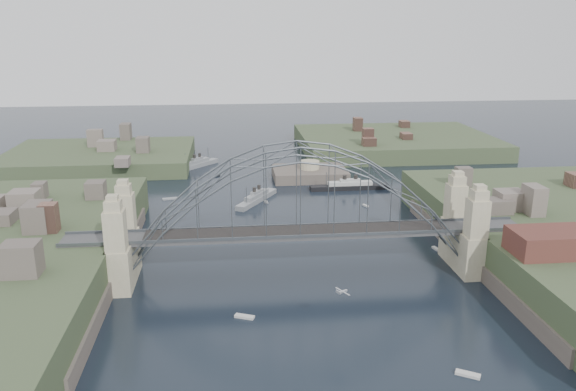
% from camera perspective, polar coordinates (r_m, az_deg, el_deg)
% --- Properties ---
extents(ground, '(500.00, 500.00, 0.00)m').
position_cam_1_polar(ground, '(108.64, 0.99, -7.73)').
color(ground, black).
rests_on(ground, ground).
extents(bridge, '(84.00, 13.80, 24.60)m').
position_cam_1_polar(bridge, '(104.24, 1.02, -1.54)').
color(bridge, '#464648').
rests_on(bridge, ground).
extents(headland_nw, '(60.00, 45.00, 9.00)m').
position_cam_1_polar(headland_nw, '(202.95, -18.02, 3.04)').
color(headland_nw, '#39492B').
rests_on(headland_nw, ground).
extents(headland_ne, '(70.00, 55.00, 9.50)m').
position_cam_1_polar(headland_ne, '(221.85, 10.48, 4.72)').
color(headland_ne, '#39492B').
rests_on(headland_ne, ground).
extents(fort_island, '(22.00, 16.00, 9.40)m').
position_cam_1_polar(fort_island, '(175.95, 2.13, 1.61)').
color(fort_island, '#524840').
rests_on(fort_island, ground).
extents(wharf_shed, '(20.00, 8.00, 4.00)m').
position_cam_1_polar(wharf_shed, '(107.05, 26.16, -4.10)').
color(wharf_shed, '#592D26').
rests_on(wharf_shed, shore_east).
extents(naval_cruiser_near, '(11.70, 17.56, 5.66)m').
position_cam_1_polar(naval_cruiser_near, '(152.20, -3.10, -0.28)').
color(naval_cruiser_near, gray).
rests_on(naval_cruiser_near, ground).
extents(naval_cruiser_far, '(13.43, 15.14, 6.01)m').
position_cam_1_polar(naval_cruiser_far, '(192.11, -8.95, 3.07)').
color(naval_cruiser_far, gray).
rests_on(naval_cruiser_far, ground).
extents(ocean_liner, '(22.79, 3.44, 5.58)m').
position_cam_1_polar(ocean_liner, '(164.47, 6.14, 0.91)').
color(ocean_liner, black).
rests_on(ocean_liner, ground).
extents(aeroplane, '(1.86, 2.93, 0.46)m').
position_cam_1_polar(aeroplane, '(85.00, 5.32, -9.44)').
color(aeroplane, silver).
extents(small_boat_a, '(2.56, 1.87, 0.45)m').
position_cam_1_polar(small_boat_a, '(129.88, -6.89, -3.67)').
color(small_boat_a, beige).
rests_on(small_boat_a, ground).
extents(small_boat_b, '(0.87, 1.81, 1.43)m').
position_cam_1_polar(small_boat_b, '(133.60, 6.43, -3.01)').
color(small_boat_b, beige).
rests_on(small_boat_b, ground).
extents(small_boat_c, '(3.33, 2.20, 0.45)m').
position_cam_1_polar(small_boat_c, '(93.58, -4.32, -11.86)').
color(small_boat_c, beige).
rests_on(small_boat_c, ground).
extents(small_boat_d, '(1.44, 2.24, 0.45)m').
position_cam_1_polar(small_boat_d, '(149.49, 7.65, -1.01)').
color(small_boat_d, beige).
rests_on(small_boat_d, ground).
extents(small_boat_e, '(4.15, 2.04, 0.45)m').
position_cam_1_polar(small_boat_e, '(157.29, -11.58, -0.32)').
color(small_boat_e, beige).
rests_on(small_boat_e, ground).
extents(small_boat_f, '(1.20, 1.44, 1.43)m').
position_cam_1_polar(small_boat_f, '(150.66, -2.19, -0.67)').
color(small_boat_f, beige).
rests_on(small_boat_f, ground).
extents(small_boat_g, '(3.29, 2.56, 0.45)m').
position_cam_1_polar(small_boat_g, '(83.20, 17.34, -16.53)').
color(small_boat_g, beige).
rests_on(small_boat_g, ground).
extents(small_boat_h, '(1.82, 1.62, 0.45)m').
position_cam_1_polar(small_boat_h, '(179.10, -7.00, 1.92)').
color(small_boat_h, beige).
rests_on(small_boat_h, ground).
extents(small_boat_i, '(1.22, 2.41, 0.45)m').
position_cam_1_polar(small_boat_i, '(123.66, 14.41, -5.13)').
color(small_boat_i, beige).
rests_on(small_boat_i, ground).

